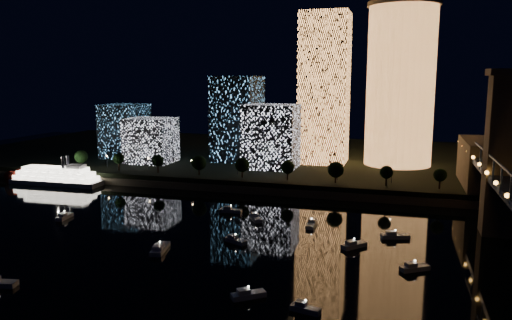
{
  "coord_description": "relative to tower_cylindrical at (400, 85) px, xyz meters",
  "views": [
    {
      "loc": [
        34.38,
        -112.36,
        47.46
      ],
      "look_at": [
        -14.23,
        55.0,
        18.59
      ],
      "focal_mm": 35.0,
      "sensor_mm": 36.0,
      "label": 1
    }
  ],
  "objects": [
    {
      "name": "midrise_blocks",
      "position": [
        -93.57,
        -16.28,
        -21.99
      ],
      "size": [
        106.29,
        45.17,
        43.26
      ],
      "color": "white",
      "rests_on": "far_bank"
    },
    {
      "name": "far_bank",
      "position": [
        -33.51,
        19.42,
        -41.43
      ],
      "size": [
        420.0,
        160.0,
        5.0
      ],
      "primitive_type": "cube",
      "color": "black",
      "rests_on": "ground"
    },
    {
      "name": "esplanade_trees",
      "position": [
        -65.3,
        -52.58,
        -33.47
      ],
      "size": [
        165.66,
        6.61,
        8.8
      ],
      "color": "black",
      "rests_on": "far_bank"
    },
    {
      "name": "tower_cylindrical",
      "position": [
        0.0,
        0.0,
        0.0
      ],
      "size": [
        34.0,
        34.0,
        77.62
      ],
      "color": "#FF9F51",
      "rests_on": "far_bank"
    },
    {
      "name": "tower_rectangular",
      "position": [
        -36.25,
        -3.06,
        -1.94
      ],
      "size": [
        23.25,
        23.25,
        73.99
      ],
      "primitive_type": "cube",
      "color": "#FF9F51",
      "rests_on": "far_bank"
    },
    {
      "name": "street_lamps",
      "position": [
        -67.51,
        -46.58,
        -34.91
      ],
      "size": [
        132.7,
        0.7,
        5.65
      ],
      "color": "black",
      "rests_on": "far_bank"
    },
    {
      "name": "riverboat",
      "position": [
        -148.39,
        -67.64,
        -40.41
      ],
      "size": [
        45.9,
        10.85,
        13.75
      ],
      "color": "silver",
      "rests_on": "ground"
    },
    {
      "name": "ground",
      "position": [
        -33.51,
        -140.58,
        -43.93
      ],
      "size": [
        520.0,
        520.0,
        0.0
      ],
      "primitive_type": "plane",
      "color": "black",
      "rests_on": "ground"
    },
    {
      "name": "seawall",
      "position": [
        -33.51,
        -58.58,
        -42.43
      ],
      "size": [
        420.0,
        6.0,
        3.0
      ],
      "primitive_type": "cube",
      "color": "#6B5E4C",
      "rests_on": "ground"
    },
    {
      "name": "motorboats",
      "position": [
        -41.43,
        -123.33,
        -43.12
      ],
      "size": [
        118.92,
        78.79,
        2.78
      ],
      "color": "silver",
      "rests_on": "ground"
    }
  ]
}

